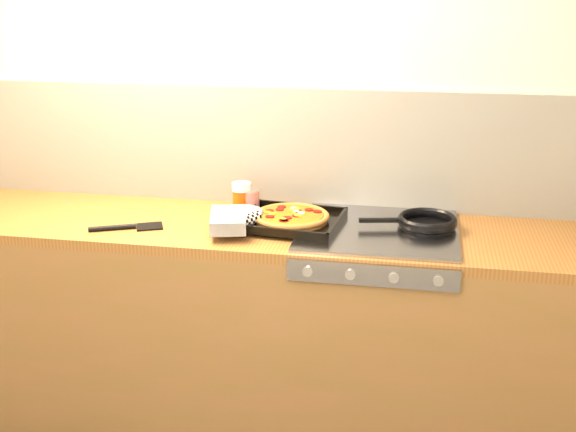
% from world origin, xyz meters
% --- Properties ---
extents(room_shell, '(3.20, 3.20, 3.20)m').
position_xyz_m(room_shell, '(0.00, 1.39, 1.15)').
color(room_shell, white).
rests_on(room_shell, ground).
extents(counter_run, '(3.20, 0.62, 0.90)m').
position_xyz_m(counter_run, '(0.00, 1.10, 0.45)').
color(counter_run, brown).
rests_on(counter_run, ground).
extents(stovetop, '(0.60, 0.56, 0.02)m').
position_xyz_m(stovetop, '(0.45, 1.10, 0.91)').
color(stovetop, gray).
rests_on(stovetop, counter_run).
extents(pizza_on_tray, '(0.52, 0.43, 0.06)m').
position_xyz_m(pizza_on_tray, '(0.05, 1.07, 0.94)').
color(pizza_on_tray, black).
rests_on(pizza_on_tray, stovetop).
extents(frying_pan, '(0.39, 0.27, 0.04)m').
position_xyz_m(frying_pan, '(0.63, 1.15, 0.94)').
color(frying_pan, black).
rests_on(frying_pan, stovetop).
extents(tomato_can, '(0.08, 0.08, 0.10)m').
position_xyz_m(tomato_can, '(-0.08, 1.24, 0.95)').
color(tomato_can, '#A40D13').
rests_on(tomato_can, counter_run).
extents(juice_glass, '(0.10, 0.10, 0.13)m').
position_xyz_m(juice_glass, '(-0.12, 1.23, 0.97)').
color(juice_glass, '#C5460B').
rests_on(juice_glass, counter_run).
extents(wooden_spoon, '(0.30, 0.09, 0.02)m').
position_xyz_m(wooden_spoon, '(0.09, 1.31, 0.91)').
color(wooden_spoon, '#A78846').
rests_on(wooden_spoon, counter_run).
extents(black_spatula, '(0.28, 0.16, 0.02)m').
position_xyz_m(black_spatula, '(-0.51, 0.96, 0.91)').
color(black_spatula, black).
rests_on(black_spatula, counter_run).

